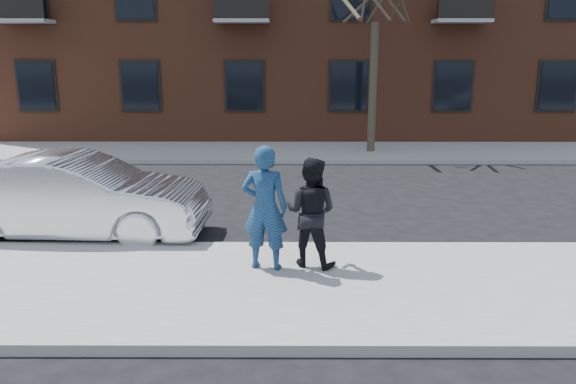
{
  "coord_description": "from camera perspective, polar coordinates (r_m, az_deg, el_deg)",
  "views": [
    {
      "loc": [
        1.77,
        -7.8,
        3.42
      ],
      "look_at": [
        1.74,
        0.4,
        1.36
      ],
      "focal_mm": 35.0,
      "sensor_mm": 36.0,
      "label": 1
    }
  ],
  "objects": [
    {
      "name": "ground",
      "position": [
        8.69,
        -11.69,
        -9.39
      ],
      "size": [
        100.0,
        100.0,
        0.0
      ],
      "primitive_type": "plane",
      "color": "black",
      "rests_on": "ground"
    },
    {
      "name": "near_sidewalk",
      "position": [
        8.44,
        -12.06,
        -9.6
      ],
      "size": [
        50.0,
        3.5,
        0.15
      ],
      "primitive_type": "cube",
      "color": "gray",
      "rests_on": "ground"
    },
    {
      "name": "far_curb",
      "position": [
        17.66,
        -5.54,
        3.08
      ],
      "size": [
        50.0,
        0.1,
        0.15
      ],
      "primitive_type": "cube",
      "color": "#999691",
      "rests_on": "ground"
    },
    {
      "name": "far_sidewalk",
      "position": [
        19.42,
        -5.02,
        4.1
      ],
      "size": [
        50.0,
        3.5,
        0.15
      ],
      "primitive_type": "cube",
      "color": "gray",
      "rests_on": "ground"
    },
    {
      "name": "man_peacoat",
      "position": [
        8.68,
        2.33,
        -2.07
      ],
      "size": [
        1.01,
        0.9,
        1.72
      ],
      "rotation": [
        0.0,
        0.0,
        2.78
      ],
      "color": "black",
      "rests_on": "near_sidewalk"
    },
    {
      "name": "man_hoodie",
      "position": [
        8.52,
        -2.37,
        -1.61
      ],
      "size": [
        0.77,
        0.58,
        1.93
      ],
      "rotation": [
        0.0,
        0.0,
        2.97
      ],
      "color": "navy",
      "rests_on": "near_sidewalk"
    },
    {
      "name": "near_curb",
      "position": [
        10.08,
        -9.94,
        -5.52
      ],
      "size": [
        50.0,
        0.1,
        0.15
      ],
      "primitive_type": "cube",
      "color": "#999691",
      "rests_on": "ground"
    },
    {
      "name": "silver_sedan",
      "position": [
        11.17,
        -20.73,
        -0.47
      ],
      "size": [
        4.87,
        1.88,
        1.58
      ],
      "primitive_type": "imported",
      "rotation": [
        0.0,
        0.0,
        1.53
      ],
      "color": "silver",
      "rests_on": "ground"
    }
  ]
}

